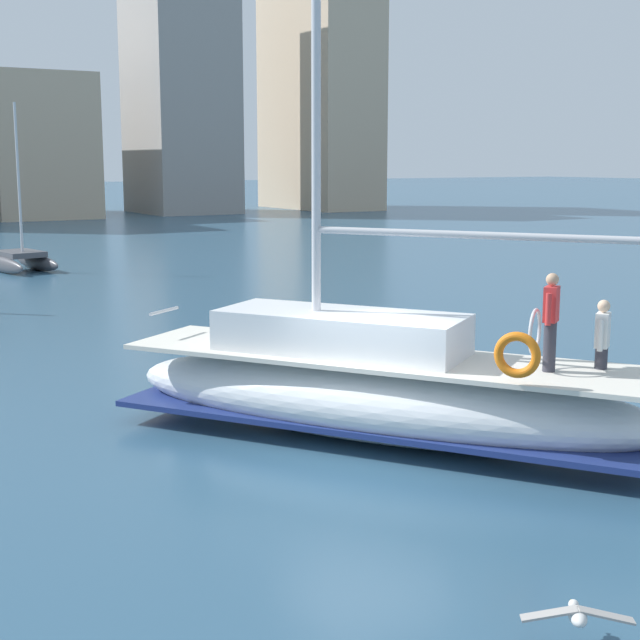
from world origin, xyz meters
TOP-DOWN VIEW (x-y plane):
  - ground_plane at (0.00, 0.00)m, footprint 400.00×400.00m
  - main_sailboat at (0.74, 0.83)m, footprint 7.38×9.29m
  - moored_sloop_far at (1.23, 29.27)m, footprint 2.69×4.45m
  - seagull at (-1.42, -5.98)m, footprint 1.01×0.74m

SIDE VIEW (x-z plane):
  - ground_plane at x=0.00m, z-range 0.00..0.00m
  - seagull at x=-1.42m, z-range 0.21..0.39m
  - moored_sloop_far at x=1.23m, z-range -3.08..4.15m
  - main_sailboat at x=0.74m, z-range -5.30..7.11m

